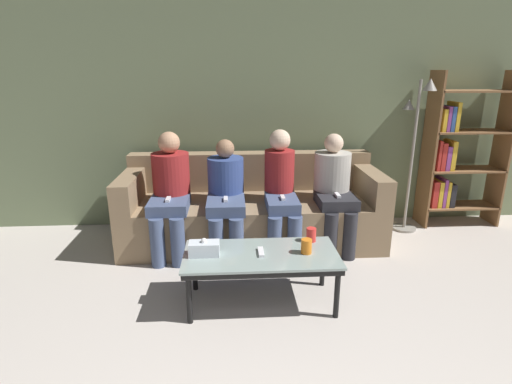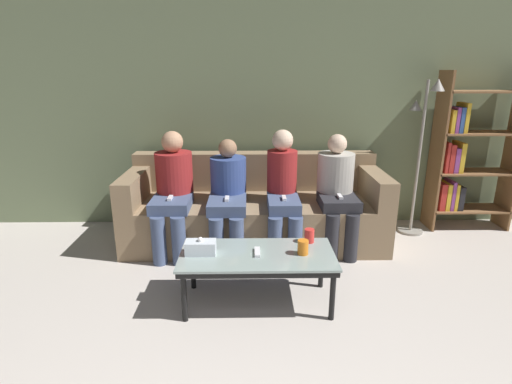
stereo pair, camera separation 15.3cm
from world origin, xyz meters
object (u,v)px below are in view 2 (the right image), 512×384
(bookshelf, at_px, (464,158))
(standing_lamp, at_px, (422,142))
(seated_person_mid_right, at_px, (283,189))
(seated_person_left_end, at_px, (173,187))
(cup_near_left, at_px, (303,247))
(tissue_box, at_px, (201,247))
(cup_near_right, at_px, (309,236))
(coffee_table, at_px, (258,258))
(couch, at_px, (255,210))
(seated_person_right_end, at_px, (337,188))
(seated_person_mid_left, at_px, (228,192))
(game_remote, at_px, (258,252))

(bookshelf, bearing_deg, standing_lamp, -165.21)
(seated_person_mid_right, bearing_deg, seated_person_left_end, 178.37)
(cup_near_left, xyz_separation_m, tissue_box, (-0.75, 0.02, -0.00))
(cup_near_right, bearing_deg, coffee_table, -154.65)
(couch, relative_size, seated_person_right_end, 2.29)
(coffee_table, distance_m, seated_person_mid_left, 1.02)
(tissue_box, bearing_deg, coffee_table, 0.05)
(couch, xyz_separation_m, seated_person_right_end, (0.79, -0.20, 0.29))
(couch, relative_size, standing_lamp, 1.58)
(seated_person_mid_left, bearing_deg, seated_person_right_end, 1.77)
(coffee_table, distance_m, standing_lamp, 2.28)
(cup_near_right, distance_m, seated_person_right_end, 0.90)
(seated_person_mid_right, bearing_deg, game_remote, -104.99)
(bookshelf, height_order, seated_person_left_end, bookshelf)
(tissue_box, bearing_deg, bookshelf, 29.46)
(standing_lamp, bearing_deg, couch, -174.41)
(cup_near_right, distance_m, seated_person_mid_right, 0.80)
(coffee_table, xyz_separation_m, bookshelf, (2.25, 1.51, 0.42))
(game_remote, height_order, seated_person_right_end, seated_person_right_end)
(cup_near_right, bearing_deg, seated_person_mid_left, 130.95)
(coffee_table, height_order, standing_lamp, standing_lamp)
(coffee_table, xyz_separation_m, tissue_box, (-0.42, -0.00, 0.09))
(game_remote, bearing_deg, couch, 90.20)
(cup_near_left, height_order, cup_near_right, same)
(bookshelf, bearing_deg, couch, -172.18)
(game_remote, relative_size, seated_person_mid_right, 0.13)
(cup_near_left, relative_size, bookshelf, 0.06)
(couch, bearing_deg, cup_near_left, -74.70)
(bookshelf, bearing_deg, seated_person_left_end, -170.36)
(couch, distance_m, seated_person_mid_left, 0.44)
(cup_near_left, bearing_deg, cup_near_right, 69.84)
(bookshelf, xyz_separation_m, seated_person_mid_left, (-2.52, -0.54, -0.21))
(tissue_box, xyz_separation_m, seated_person_mid_right, (0.68, 0.96, 0.15))
(bookshelf, distance_m, seated_person_left_end, 3.09)
(cup_near_right, relative_size, seated_person_mid_right, 0.09)
(coffee_table, xyz_separation_m, cup_near_left, (0.33, -0.02, 0.10))
(tissue_box, bearing_deg, standing_lamp, 32.64)
(cup_near_left, distance_m, seated_person_left_end, 1.51)
(cup_near_left, relative_size, cup_near_right, 1.00)
(couch, relative_size, seated_person_mid_left, 2.38)
(cup_near_left, height_order, standing_lamp, standing_lamp)
(cup_near_right, xyz_separation_m, tissue_box, (-0.82, -0.19, -0.00))
(seated_person_right_end, bearing_deg, seated_person_mid_right, -176.13)
(standing_lamp, xyz_separation_m, seated_person_mid_left, (-1.98, -0.40, -0.41))
(cup_near_right, xyz_separation_m, seated_person_right_end, (0.38, 0.81, 0.15))
(seated_person_mid_right, relative_size, seated_person_right_end, 1.04)
(couch, distance_m, seated_person_left_end, 0.87)
(bookshelf, distance_m, seated_person_right_end, 1.57)
(tissue_box, bearing_deg, seated_person_right_end, 39.76)
(couch, relative_size, bookshelf, 1.50)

